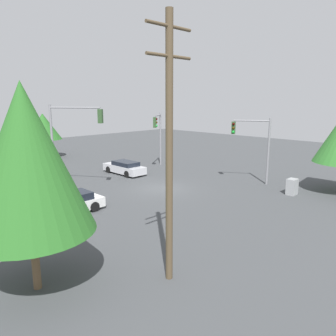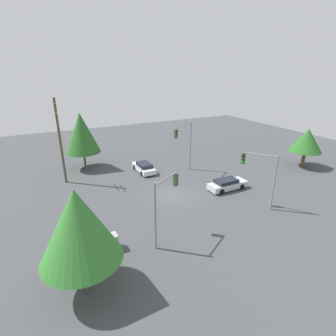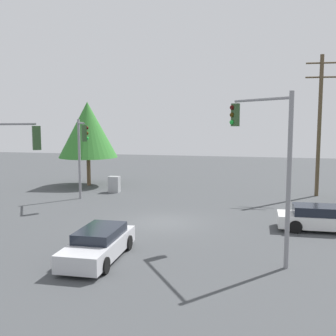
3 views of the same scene
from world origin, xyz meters
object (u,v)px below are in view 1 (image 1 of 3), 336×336
object	(u,v)px
traffic_signal_main	(71,132)
electrical_cabinet	(292,187)
sedan_silver	(125,168)
traffic_signal_aux	(158,130)
traffic_signal_cross	(253,139)
sedan_white	(69,204)

from	to	relation	value
traffic_signal_main	electrical_cabinet	world-z (taller)	traffic_signal_main
sedan_silver	traffic_signal_aux	bearing A→B (deg)	0.54
traffic_signal_main	traffic_signal_cross	bearing A→B (deg)	20.63
traffic_signal_cross	electrical_cabinet	distance (m)	5.24
traffic_signal_main	sedan_white	bearing A→B (deg)	-65.41
traffic_signal_main	traffic_signal_cross	distance (m)	15.00
sedan_silver	traffic_signal_main	xyz separation A→B (m)	(-6.61, -1.90, 4.04)
sedan_white	traffic_signal_aux	size ratio (longest dim) A/B	0.77
traffic_signal_aux	sedan_white	bearing A→B (deg)	-10.73
traffic_signal_main	electrical_cabinet	distance (m)	17.57
sedan_white	electrical_cabinet	xyz separation A→B (m)	(14.13, -8.31, -0.01)
sedan_silver	traffic_signal_aux	distance (m)	5.74
electrical_cabinet	sedan_silver	bearing A→B (deg)	106.89
sedan_silver	traffic_signal_aux	size ratio (longest dim) A/B	0.82
traffic_signal_main	traffic_signal_aux	xyz separation A→B (m)	(11.28, 1.94, -0.71)
electrical_cabinet	sedan_white	bearing A→B (deg)	149.53
electrical_cabinet	traffic_signal_cross	bearing A→B (deg)	77.63
sedan_silver	electrical_cabinet	world-z (taller)	sedan_silver
traffic_signal_main	sedan_silver	bearing A→B (deg)	73.34
traffic_signal_aux	electrical_cabinet	distance (m)	15.29
traffic_signal_aux	electrical_cabinet	world-z (taller)	traffic_signal_aux
sedan_silver	traffic_signal_main	world-z (taller)	traffic_signal_main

